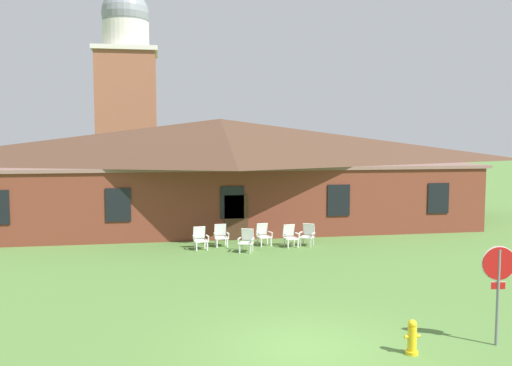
{
  "coord_description": "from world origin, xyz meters",
  "views": [
    {
      "loc": [
        -3.21,
        -11.87,
        4.87
      ],
      "look_at": [
        0.26,
        8.19,
        3.09
      ],
      "focal_mm": 38.69,
      "sensor_mm": 36.0,
      "label": 1
    }
  ],
  "objects": [
    {
      "name": "stop_sign",
      "position": [
        4.4,
        -0.59,
        1.64
      ],
      "size": [
        0.8,
        0.17,
        2.33
      ],
      "color": "slate",
      "rests_on": "ground"
    },
    {
      "name": "fire_hydrant",
      "position": [
        2.23,
        -0.76,
        0.38
      ],
      "size": [
        0.36,
        0.28,
        0.79
      ],
      "color": "gold",
      "rests_on": "ground"
    },
    {
      "name": "lawn_chair_far_side",
      "position": [
        3.13,
        11.41,
        0.5
      ],
      "size": [
        0.84,
        0.86,
        0.96
      ],
      "color": "silver",
      "rests_on": "ground"
    },
    {
      "name": "lawn_chair_near_door",
      "position": [
        -0.67,
        11.91,
        0.5
      ],
      "size": [
        0.67,
        0.7,
        0.96
      ],
      "color": "white",
      "rests_on": "ground"
    },
    {
      "name": "ground_plane",
      "position": [
        0.0,
        0.0,
        0.0
      ],
      "size": [
        200.0,
        200.0,
        0.0
      ],
      "primitive_type": "plane",
      "color": "#517A38"
    },
    {
      "name": "lawn_chair_by_porch",
      "position": [
        -1.61,
        11.4,
        0.5
      ],
      "size": [
        0.7,
        0.74,
        0.96
      ],
      "color": "white",
      "rests_on": "ground"
    },
    {
      "name": "lawn_chair_middle",
      "position": [
        1.21,
        11.8,
        0.5
      ],
      "size": [
        0.72,
        0.76,
        0.96
      ],
      "color": "silver",
      "rests_on": "ground"
    },
    {
      "name": "lawn_chair_right_end",
      "position": [
        2.3,
        11.28,
        0.5
      ],
      "size": [
        0.7,
        0.74,
        0.96
      ],
      "color": "silver",
      "rests_on": "ground"
    },
    {
      "name": "brick_building",
      "position": [
        0.0,
        18.19,
        2.92
      ],
      "size": [
        26.6,
        10.4,
        5.74
      ],
      "color": "brown",
      "rests_on": "ground"
    },
    {
      "name": "dome_tower",
      "position": [
        -5.93,
        35.72,
        8.01
      ],
      "size": [
        5.18,
        5.18,
        17.66
      ],
      "color": "#93563D",
      "rests_on": "ground"
    },
    {
      "name": "lawn_chair_left_end",
      "position": [
        0.27,
        10.54,
        0.5
      ],
      "size": [
        0.77,
        0.82,
        0.96
      ],
      "color": "silver",
      "rests_on": "ground"
    }
  ]
}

